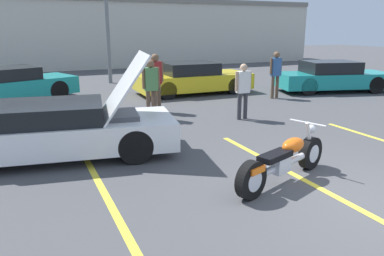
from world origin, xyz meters
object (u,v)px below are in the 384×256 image
(parked_car_mid_row, at_px, (192,79))
(spectator_midground, at_px, (276,71))
(spectator_far_lot, at_px, (151,84))
(spectator_near_motorcycle, at_px, (155,77))
(parked_car_left_row, at_px, (12,85))
(motorcycle, at_px, (283,161))
(show_car_hood_open, at_px, (61,130))
(spectator_by_show_car, at_px, (243,87))
(parked_car_right_row, at_px, (332,77))

(parked_car_mid_row, xyz_separation_m, spectator_midground, (2.34, -2.27, 0.43))
(spectator_far_lot, bearing_deg, spectator_near_motorcycle, 63.02)
(parked_car_left_row, relative_size, parked_car_mid_row, 0.99)
(spectator_near_motorcycle, distance_m, spectator_midground, 4.80)
(motorcycle, distance_m, show_car_hood_open, 4.41)
(show_car_hood_open, bearing_deg, parked_car_left_row, 107.76)
(spectator_far_lot, bearing_deg, show_car_hood_open, -138.60)
(motorcycle, relative_size, spectator_near_motorcycle, 1.31)
(parked_car_mid_row, distance_m, spectator_by_show_car, 4.64)
(spectator_by_show_car, bearing_deg, parked_car_mid_row, 83.61)
(parked_car_mid_row, distance_m, spectator_far_lot, 4.50)
(parked_car_right_row, bearing_deg, parked_car_mid_row, 175.69)
(motorcycle, height_order, spectator_by_show_car, spectator_by_show_car)
(spectator_near_motorcycle, bearing_deg, parked_car_mid_row, 46.95)
(parked_car_left_row, relative_size, spectator_by_show_car, 2.83)
(parked_car_mid_row, xyz_separation_m, spectator_by_show_car, (-0.51, -4.59, 0.35))
(show_car_hood_open, bearing_deg, spectator_midground, 34.11)
(parked_car_left_row, height_order, spectator_near_motorcycle, spectator_near_motorcycle)
(parked_car_left_row, bearing_deg, motorcycle, -87.19)
(parked_car_right_row, bearing_deg, motorcycle, -123.09)
(parked_car_mid_row, relative_size, spectator_midground, 2.64)
(parked_car_left_row, bearing_deg, show_car_hood_open, -102.64)
(show_car_hood_open, xyz_separation_m, parked_car_mid_row, (5.59, 5.84, 0.02))
(show_car_hood_open, distance_m, parked_car_mid_row, 8.08)
(parked_car_right_row, xyz_separation_m, parked_car_mid_row, (-5.45, 1.97, -0.00))
(spectator_midground, bearing_deg, spectator_by_show_car, -140.90)
(motorcycle, bearing_deg, spectator_midground, 34.44)
(parked_car_mid_row, bearing_deg, parked_car_right_row, -18.83)
(motorcycle, xyz_separation_m, parked_car_mid_row, (2.30, 8.78, 0.21))
(spectator_near_motorcycle, distance_m, spectator_far_lot, 0.93)
(show_car_hood_open, height_order, parked_car_mid_row, show_car_hood_open)
(spectator_by_show_car, xyz_separation_m, spectator_midground, (2.86, 2.32, 0.08))
(motorcycle, xyz_separation_m, spectator_far_lot, (-0.56, 5.34, 0.63))
(show_car_hood_open, relative_size, spectator_near_motorcycle, 2.67)
(motorcycle, distance_m, parked_car_left_row, 10.69)
(parked_car_right_row, distance_m, spectator_by_show_car, 6.52)
(show_car_hood_open, relative_size, spectator_far_lot, 2.83)
(spectator_far_lot, bearing_deg, motorcycle, -83.98)
(spectator_by_show_car, distance_m, spectator_far_lot, 2.62)
(motorcycle, xyz_separation_m, spectator_midground, (4.65, 6.51, 0.64))
(parked_car_right_row, height_order, parked_car_left_row, parked_car_right_row)
(show_car_hood_open, relative_size, spectator_midground, 2.80)
(parked_car_right_row, height_order, parked_car_mid_row, parked_car_right_row)
(show_car_hood_open, bearing_deg, spectator_near_motorcycle, 55.62)
(parked_car_mid_row, bearing_deg, spectator_midground, -43.09)
(motorcycle, distance_m, spectator_by_show_car, 4.59)
(parked_car_left_row, xyz_separation_m, spectator_far_lot, (3.67, -4.48, 0.42))
(parked_car_left_row, relative_size, spectator_far_lot, 2.65)
(parked_car_right_row, bearing_deg, spectator_midground, -158.84)
(show_car_hood_open, xyz_separation_m, parked_car_right_row, (11.03, 3.87, 0.02))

